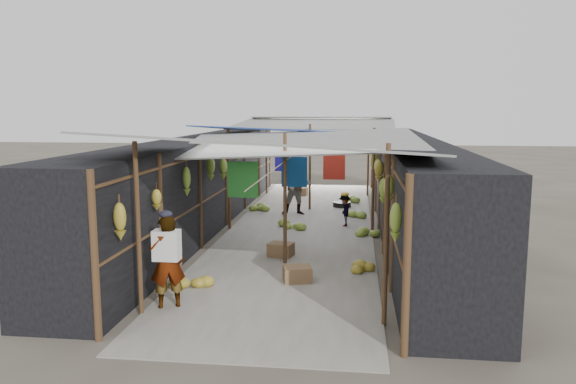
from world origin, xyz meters
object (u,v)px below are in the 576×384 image
at_px(crate_near, 281,250).
at_px(black_basin, 342,205).
at_px(shopper_blue, 296,185).
at_px(vendor_elderly, 167,262).
at_px(vendor_seated, 345,211).

distance_m(crate_near, black_basin, 6.16).
xyz_separation_m(crate_near, black_basin, (1.11, 6.05, -0.06)).
relative_size(black_basin, shopper_blue, 0.32).
distance_m(crate_near, vendor_elderly, 3.51).
bearing_deg(shopper_blue, vendor_seated, -51.81).
distance_m(vendor_elderly, vendor_seated, 6.86).
xyz_separation_m(crate_near, vendor_seated, (1.25, 3.16, 0.28)).
bearing_deg(shopper_blue, crate_near, -93.07).
relative_size(shopper_blue, vendor_seated, 2.05).
bearing_deg(vendor_seated, shopper_blue, -143.33).
bearing_deg(black_basin, vendor_elderly, -104.84).
relative_size(crate_near, vendor_seated, 0.58).
bearing_deg(vendor_elderly, vendor_seated, -137.79).
height_order(vendor_elderly, shopper_blue, shopper_blue).
bearing_deg(crate_near, shopper_blue, 104.40).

